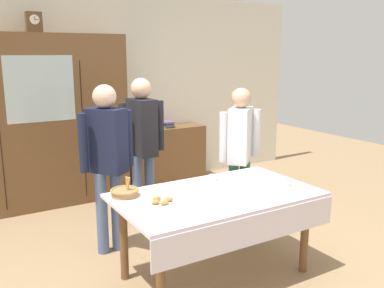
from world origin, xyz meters
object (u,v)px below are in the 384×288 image
Objects in this scene: tea_cup_mid_right at (286,184)px; spoon_near_right at (234,183)px; tea_cup_near_right at (238,176)px; bookshelf_low at (168,155)px; tea_cup_near_left at (213,179)px; wall_cabinet at (39,123)px; mantel_clock at (34,22)px; person_near_right_end at (240,146)px; dining_table at (219,206)px; book_stack at (167,124)px; bread_basket at (125,192)px; spoon_mid_right at (216,191)px; pastry_plate at (161,202)px; person_behind_table_left at (107,153)px; person_by_cabinet at (142,138)px.

tea_cup_mid_right is 0.46m from spoon_near_right.
tea_cup_near_right is at bearing 37.55° from spoon_near_right.
tea_cup_near_left is (-0.74, -2.31, 0.36)m from bookshelf_low.
wall_cabinet is 2.52m from tea_cup_near_left.
person_near_right_end is at bearing -48.78° from mantel_clock.
mantel_clock reaches higher than wall_cabinet.
mantel_clock is 1.85× the size of tea_cup_near_right.
tea_cup_near_left is 0.25m from tea_cup_near_right.
person_near_right_end is at bearing 81.00° from tea_cup_mid_right.
person_near_right_end reaches higher than tea_cup_near_right.
book_stack is at bearing 71.24° from dining_table.
mantel_clock reaches higher than bookshelf_low.
bread_basket reaches higher than spoon_mid_right.
bread_basket is at bearing -124.85° from bookshelf_low.
tea_cup_near_right reaches higher than pastry_plate.
person_behind_table_left is at bearing 126.79° from spoon_mid_right.
spoon_mid_right is at bearing 3.62° from pastry_plate.
pastry_plate is (0.36, -2.54, -1.49)m from mantel_clock.
person_by_cabinet is 1.01× the size of person_behind_table_left.
book_stack is at bearing 86.06° from person_near_right_end.
tea_cup_near_right is (1.28, -2.32, -1.48)m from mantel_clock.
spoon_mid_right is (-0.61, 0.21, -0.02)m from tea_cup_mid_right.
person_near_right_end is (0.48, 0.54, 0.19)m from spoon_near_right.
person_by_cabinet is (-0.70, 1.49, 0.23)m from tea_cup_mid_right.
bookshelf_low is at bearing 1.61° from wall_cabinet.
person_near_right_end is (0.76, 0.72, 0.29)m from dining_table.
mantel_clock is (-0.87, 2.59, 1.61)m from dining_table.
pastry_plate is (0.18, -0.32, -0.02)m from bread_basket.
person_by_cabinet is (-0.10, 1.28, 0.25)m from spoon_mid_right.
bread_basket is 0.15× the size of person_by_cabinet.
book_stack is 1.79× the size of tea_cup_near_right.
wall_cabinet is 2.59m from pastry_plate.
pastry_plate is at bearing -82.83° from person_behind_table_left.
spoon_near_right is at bearing -64.30° from mantel_clock.
spoon_near_right is 1.21m from person_behind_table_left.
pastry_plate is 2.35× the size of spoon_mid_right.
bookshelf_low is 0.69× the size of person_behind_table_left.
tea_cup_near_right is 0.43m from spoon_mid_right.
spoon_near_right is at bearing -10.79° from bread_basket.
mantel_clock is 2.81m from person_near_right_end.
pastry_plate is (-0.92, -0.22, -0.01)m from tea_cup_near_right.
person_behind_table_left is (-1.25, 1.08, 0.21)m from tea_cup_mid_right.
person_by_cabinet reaches higher than person_behind_table_left.
person_by_cabinet reaches higher than bookshelf_low.
pastry_plate is (-0.67, -0.28, -0.01)m from tea_cup_near_left.
wall_cabinet is at bearing 123.87° from person_by_cabinet.
dining_table is at bearing -108.76° from book_stack.
tea_cup_near_left is at bearing -77.21° from person_by_cabinet.
bread_basket is 0.37m from pastry_plate.
person_behind_table_left is (-1.52, -1.69, 0.10)m from book_stack.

